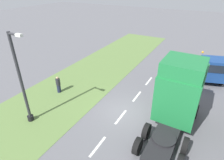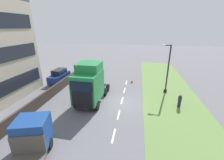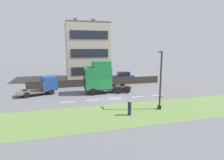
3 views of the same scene
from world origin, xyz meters
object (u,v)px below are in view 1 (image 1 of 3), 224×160
Objects in this scene: flatbed_truck at (211,69)px; pedestrian at (58,85)px; lorry_cab at (180,92)px; lamp_post at (23,86)px.

pedestrian is (-11.76, -8.79, -0.60)m from flatbed_truck.
lorry_cab is 1.21× the size of flatbed_truck.
lorry_cab is 1.11× the size of lamp_post.
lorry_cab is 4.57× the size of pedestrian.
flatbed_truck is 0.91× the size of lamp_post.
lamp_post is 4.56m from pedestrian.
lorry_cab is 10.28m from pedestrian.
lamp_post is 4.12× the size of pedestrian.
lorry_cab is at bearing 28.50° from lamp_post.
flatbed_truck is 14.70m from pedestrian.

